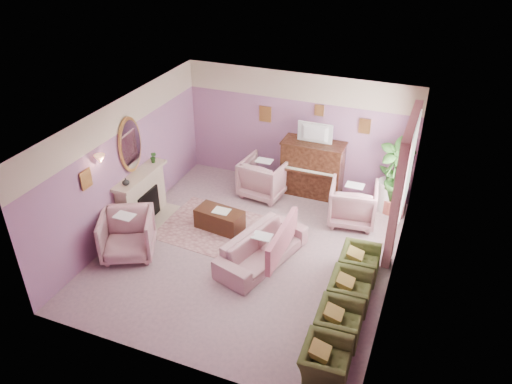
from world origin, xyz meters
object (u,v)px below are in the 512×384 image
at_px(coffee_table, 220,219).
at_px(olive_chair_b, 339,319).
at_px(olive_chair_d, 360,259).
at_px(olive_chair_c, 350,287).
at_px(sofa, 262,243).
at_px(piano, 312,169).
at_px(floral_armchair_front, 127,233).
at_px(olive_chair_a, 326,357).
at_px(side_table, 388,195).
at_px(television, 314,132).
at_px(floral_armchair_right, 353,201).
at_px(floral_armchair_left, 264,176).

bearing_deg(coffee_table, olive_chair_b, -33.58).
height_order(olive_chair_b, olive_chair_d, same).
xyz_separation_m(olive_chair_c, olive_chair_d, (0.00, 0.82, 0.00)).
bearing_deg(sofa, olive_chair_b, -36.12).
distance_m(piano, floral_armchair_front, 4.52).
relative_size(olive_chair_a, olive_chair_c, 1.00).
bearing_deg(olive_chair_c, olive_chair_a, -90.00).
bearing_deg(coffee_table, sofa, -29.54).
relative_size(floral_armchair_front, olive_chair_a, 1.26).
relative_size(sofa, side_table, 2.93).
bearing_deg(television, olive_chair_d, -56.39).
bearing_deg(sofa, television, 86.79).
bearing_deg(television, floral_armchair_right, -34.84).
bearing_deg(olive_chair_b, sofa, 143.88).
xyz_separation_m(coffee_table, floral_armchair_left, (0.37, 1.68, 0.28)).
bearing_deg(olive_chair_d, floral_armchair_left, 142.43).
relative_size(floral_armchair_front, olive_chair_b, 1.26).
height_order(piano, sofa, piano).
xyz_separation_m(coffee_table, floral_armchair_right, (2.56, 1.31, 0.28)).
relative_size(piano, olive_chair_c, 1.74).
height_order(sofa, olive_chair_a, sofa).
height_order(piano, olive_chair_d, piano).
bearing_deg(floral_armchair_right, olive_chair_b, -81.32).
relative_size(piano, coffee_table, 1.40).
distance_m(sofa, floral_armchair_right, 2.41).
xyz_separation_m(coffee_table, sofa, (1.24, -0.70, 0.19)).
xyz_separation_m(floral_armchair_front, olive_chair_b, (4.35, -0.57, -0.16)).
bearing_deg(olive_chair_a, floral_armchair_left, 120.75).
xyz_separation_m(olive_chair_b, olive_chair_d, (0.00, 1.64, 0.00)).
height_order(television, floral_armchair_left, television).
bearing_deg(sofa, piano, 86.85).
distance_m(floral_armchair_right, olive_chair_c, 2.59).
xyz_separation_m(television, sofa, (-0.16, -2.82, -1.19)).
relative_size(television, olive_chair_a, 1.00).
bearing_deg(coffee_table, floral_armchair_right, 27.15).
bearing_deg(side_table, floral_armchair_front, -141.21).
relative_size(piano, floral_armchair_front, 1.38).
height_order(piano, side_table, piano).
relative_size(floral_armchair_left, olive_chair_b, 1.26).
bearing_deg(side_table, coffee_table, -146.31).
relative_size(olive_chair_b, olive_chair_c, 1.00).
xyz_separation_m(piano, side_table, (1.80, -0.04, -0.30)).
bearing_deg(television, floral_armchair_front, -126.72).
height_order(floral_armchair_right, side_table, floral_armchair_right).
bearing_deg(olive_chair_d, floral_armchair_front, -166.15).
height_order(sofa, side_table, sofa).
distance_m(olive_chair_a, olive_chair_d, 2.46).
bearing_deg(floral_armchair_right, olive_chair_c, -78.57).
height_order(floral_armchair_front, side_table, floral_armchair_front).
bearing_deg(piano, television, -90.00).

